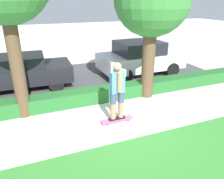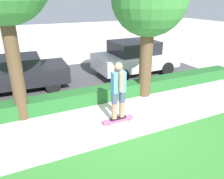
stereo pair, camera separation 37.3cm
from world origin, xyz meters
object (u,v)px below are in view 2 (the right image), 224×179
skateboard (118,119)px  parked_car_front (16,73)px  parked_car_middle (135,57)px  skater_person (118,90)px

skateboard → parked_car_front: 4.76m
skateboard → parked_car_middle: 4.86m
parked_car_middle → skateboard: bearing=-128.3°
skater_person → parked_car_middle: bearing=53.6°
skateboard → parked_car_front: parked_car_front is taller
skateboard → parked_car_middle: parked_car_middle is taller
skater_person → parked_car_middle: (2.84, 3.86, -0.20)m
skateboard → parked_car_middle: bearing=53.6°
parked_car_middle → parked_car_front: bearing=177.0°
skater_person → parked_car_front: 4.73m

